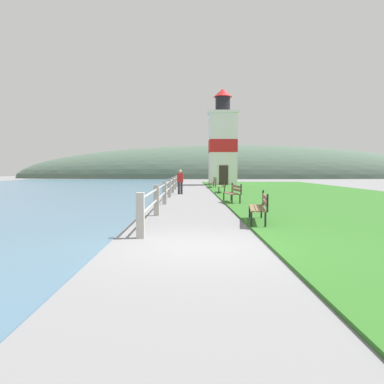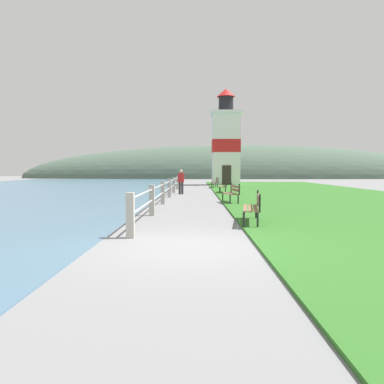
{
  "view_description": "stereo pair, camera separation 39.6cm",
  "coord_description": "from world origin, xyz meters",
  "px_view_note": "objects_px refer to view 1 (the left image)",
  "views": [
    {
      "loc": [
        -0.2,
        -7.61,
        1.59
      ],
      "look_at": [
        -0.05,
        13.75,
        0.3
      ],
      "focal_mm": 35.0,
      "sensor_mm": 36.0,
      "label": 1
    },
    {
      "loc": [
        0.2,
        -7.61,
        1.59
      ],
      "look_at": [
        -0.05,
        13.75,
        0.3
      ],
      "focal_mm": 35.0,
      "sensor_mm": 36.0,
      "label": 2
    }
  ],
  "objects_px": {
    "park_bench_far": "(223,185)",
    "lighthouse": "(223,144)",
    "park_bench_by_lighthouse": "(213,182)",
    "park_bench_near": "(260,206)",
    "park_bench_midway": "(233,192)",
    "person_strolling": "(180,181)"
  },
  "relations": [
    {
      "from": "park_bench_far",
      "to": "lighthouse",
      "type": "distance_m",
      "value": 14.22
    },
    {
      "from": "park_bench_near",
      "to": "park_bench_by_lighthouse",
      "type": "bearing_deg",
      "value": -82.27
    },
    {
      "from": "park_bench_far",
      "to": "person_strolling",
      "type": "bearing_deg",
      "value": 21.73
    },
    {
      "from": "park_bench_far",
      "to": "lighthouse",
      "type": "height_order",
      "value": "lighthouse"
    },
    {
      "from": "park_bench_by_lighthouse",
      "to": "person_strolling",
      "type": "relative_size",
      "value": 1.05
    },
    {
      "from": "park_bench_far",
      "to": "person_strolling",
      "type": "relative_size",
      "value": 1.27
    },
    {
      "from": "lighthouse",
      "to": "park_bench_near",
      "type": "bearing_deg",
      "value": -92.79
    },
    {
      "from": "lighthouse",
      "to": "person_strolling",
      "type": "xyz_separation_m",
      "value": [
        -4.0,
        -14.54,
        -3.37
      ]
    },
    {
      "from": "park_bench_far",
      "to": "park_bench_by_lighthouse",
      "type": "xyz_separation_m",
      "value": [
        -0.2,
        7.13,
        -0.0
      ]
    },
    {
      "from": "park_bench_near",
      "to": "park_bench_far",
      "type": "relative_size",
      "value": 0.98
    },
    {
      "from": "park_bench_near",
      "to": "park_bench_by_lighthouse",
      "type": "relative_size",
      "value": 1.19
    },
    {
      "from": "park_bench_far",
      "to": "park_bench_by_lighthouse",
      "type": "height_order",
      "value": "same"
    },
    {
      "from": "park_bench_midway",
      "to": "lighthouse",
      "type": "height_order",
      "value": "lighthouse"
    },
    {
      "from": "park_bench_far",
      "to": "person_strolling",
      "type": "xyz_separation_m",
      "value": [
        -2.83,
        -0.85,
        0.32
      ]
    },
    {
      "from": "park_bench_near",
      "to": "lighthouse",
      "type": "xyz_separation_m",
      "value": [
        1.35,
        27.71,
        3.68
      ]
    },
    {
      "from": "lighthouse",
      "to": "park_bench_far",
      "type": "bearing_deg",
      "value": -94.87
    },
    {
      "from": "park_bench_near",
      "to": "lighthouse",
      "type": "bearing_deg",
      "value": -85.1
    },
    {
      "from": "park_bench_near",
      "to": "lighthouse",
      "type": "relative_size",
      "value": 0.2
    },
    {
      "from": "park_bench_by_lighthouse",
      "to": "lighthouse",
      "type": "distance_m",
      "value": 7.64
    },
    {
      "from": "person_strolling",
      "to": "park_bench_near",
      "type": "bearing_deg",
      "value": -164.55
    },
    {
      "from": "park_bench_near",
      "to": "park_bench_midway",
      "type": "xyz_separation_m",
      "value": [
        0.01,
        6.68,
        -0.0
      ]
    },
    {
      "from": "lighthouse",
      "to": "person_strolling",
      "type": "bearing_deg",
      "value": -105.39
    }
  ]
}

